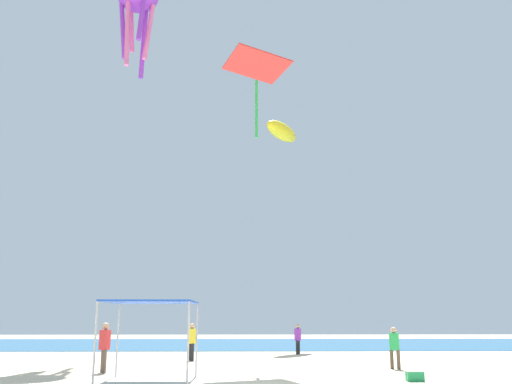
{
  "coord_description": "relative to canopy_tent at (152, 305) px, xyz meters",
  "views": [
    {
      "loc": [
        -0.71,
        -16.95,
        2.09
      ],
      "look_at": [
        -0.2,
        9.04,
        8.03
      ],
      "focal_mm": 38.68,
      "sensor_mm": 36.0,
      "label": 1
    }
  ],
  "objects": [
    {
      "name": "ocean_strip",
      "position": [
        3.94,
        27.45,
        -2.51
      ],
      "size": [
        110.0,
        21.2,
        0.03
      ],
      "primitive_type": "cube",
      "color": "#28608C",
      "rests_on": "ground"
    },
    {
      "name": "canopy_tent",
      "position": [
        0.0,
        0.0,
        0.0
      ],
      "size": [
        2.97,
        3.2,
        2.66
      ],
      "color": "#B2B2B7",
      "rests_on": "ground"
    },
    {
      "name": "person_near_tent",
      "position": [
        0.55,
        9.33,
        -1.45
      ],
      "size": [
        0.43,
        0.46,
        1.82
      ],
      "rotation": [
        0.0,
        0.0,
        5.09
      ],
      "color": "black",
      "rests_on": "ground"
    },
    {
      "name": "person_leftmost",
      "position": [
        6.35,
        14.13,
        -1.51
      ],
      "size": [
        0.41,
        0.44,
        1.73
      ],
      "rotation": [
        0.0,
        0.0,
        4.32
      ],
      "color": "black",
      "rests_on": "ground"
    },
    {
      "name": "person_central",
      "position": [
        -2.29,
        3.11,
        -1.4
      ],
      "size": [
        0.45,
        0.48,
        1.91
      ],
      "rotation": [
        0.0,
        0.0,
        5.11
      ],
      "color": "brown",
      "rests_on": "ground"
    },
    {
      "name": "person_rightmost",
      "position": [
        9.51,
        4.45,
        -1.52
      ],
      "size": [
        0.41,
        0.41,
        1.71
      ],
      "rotation": [
        0.0,
        0.0,
        5.56
      ],
      "color": "brown",
      "rests_on": "ground"
    },
    {
      "name": "cooler_box",
      "position": [
        8.97,
        -0.04,
        -2.34
      ],
      "size": [
        0.57,
        0.37,
        0.35
      ],
      "color": "#1E8C4C",
      "rests_on": "ground"
    },
    {
      "name": "kite_diamond_red",
      "position": [
        3.78,
        7.65,
        12.5
      ],
      "size": [
        3.8,
        3.81,
        4.34
      ],
      "rotation": [
        0.0,
        0.0,
        1.9
      ],
      "color": "red"
    },
    {
      "name": "kite_inflatable_yellow",
      "position": [
        6.11,
        22.47,
        14.17
      ],
      "size": [
        3.38,
        4.48,
        1.58
      ],
      "rotation": [
        0.0,
        0.0,
        4.18
      ],
      "color": "yellow"
    },
    {
      "name": "kite_octopus_purple",
      "position": [
        -4.25,
        14.63,
        20.81
      ],
      "size": [
        3.9,
        3.9,
        6.67
      ],
      "rotation": [
        0.0,
        0.0,
        5.28
      ],
      "color": "purple"
    }
  ]
}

